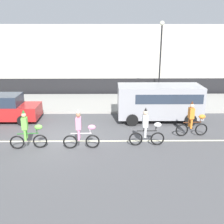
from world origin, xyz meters
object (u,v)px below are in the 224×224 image
(parked_car_red, at_px, (5,108))
(street_lamp_post, at_px, (161,48))
(parade_cyclist_zebra, at_px, (147,129))
(parked_van_grey, at_px, (160,100))
(parade_cyclist_pink, at_px, (81,132))
(pedestrian_onlooker, at_px, (149,96))
(parade_cyclist_orange, at_px, (193,121))
(parade_cyclist_lime, at_px, (28,132))

(parked_car_red, bearing_deg, street_lamp_post, 28.50)
(parade_cyclist_zebra, bearing_deg, parked_van_grey, 70.84)
(parade_cyclist_pink, bearing_deg, pedestrian_onlooker, 56.75)
(parade_cyclist_pink, relative_size, pedestrian_onlooker, 1.19)
(parked_car_red, xyz_separation_m, street_lamp_post, (10.43, 5.66, 3.21))
(parade_cyclist_orange, bearing_deg, parade_cyclist_pink, -165.44)
(parade_cyclist_zebra, bearing_deg, parade_cyclist_lime, -177.06)
(parade_cyclist_lime, distance_m, parade_cyclist_orange, 8.26)
(parade_cyclist_pink, distance_m, parked_van_grey, 5.98)
(parked_van_grey, distance_m, street_lamp_post, 6.33)
(parade_cyclist_lime, bearing_deg, parked_van_grey, 30.17)
(parade_cyclist_pink, bearing_deg, parade_cyclist_orange, 14.56)
(pedestrian_onlooker, bearing_deg, street_lamp_post, 69.47)
(parked_van_grey, relative_size, parked_car_red, 1.22)
(parked_car_red, bearing_deg, parade_cyclist_lime, -57.00)
(parked_car_red, bearing_deg, pedestrian_onlooker, 13.54)
(parked_van_grey, distance_m, pedestrian_onlooker, 2.23)
(parade_cyclist_pink, bearing_deg, parade_cyclist_lime, 179.72)
(parade_cyclist_zebra, xyz_separation_m, street_lamp_post, (2.24, 9.36, 3.15))
(parked_van_grey, xyz_separation_m, pedestrian_onlooker, (-0.35, 2.18, -0.27))
(parade_cyclist_orange, distance_m, parked_car_red, 11.02)
(parked_van_grey, bearing_deg, parade_cyclist_orange, -64.09)
(street_lamp_post, relative_size, pedestrian_onlooker, 3.62)
(parade_cyclist_lime, xyz_separation_m, parade_cyclist_zebra, (5.60, 0.29, 0.00))
(parade_cyclist_pink, distance_m, street_lamp_post, 11.49)
(parade_cyclist_zebra, relative_size, parked_van_grey, 0.38)
(parked_car_red, bearing_deg, parade_cyclist_zebra, -24.32)
(parade_cyclist_orange, relative_size, parked_van_grey, 0.38)
(parade_cyclist_zebra, xyz_separation_m, pedestrian_onlooker, (0.95, 5.90, 0.17))
(parade_cyclist_orange, distance_m, pedestrian_onlooker, 4.99)
(parked_van_grey, distance_m, parked_car_red, 9.50)
(parade_cyclist_zebra, distance_m, parade_cyclist_orange, 2.79)
(parade_cyclist_orange, relative_size, parked_car_red, 0.47)
(parade_cyclist_lime, relative_size, parked_van_grey, 0.38)
(parade_cyclist_lime, distance_m, parade_cyclist_pink, 2.48)
(parade_cyclist_lime, relative_size, parade_cyclist_orange, 1.00)
(pedestrian_onlooker, bearing_deg, parade_cyclist_orange, -71.47)
(parade_cyclist_orange, bearing_deg, parade_cyclist_zebra, -155.23)
(parade_cyclist_pink, distance_m, parked_car_red, 6.46)
(parked_car_red, xyz_separation_m, pedestrian_onlooker, (9.14, 2.20, 0.23))
(parade_cyclist_orange, bearing_deg, parade_cyclist_lime, -169.85)
(parade_cyclist_orange, distance_m, street_lamp_post, 8.78)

